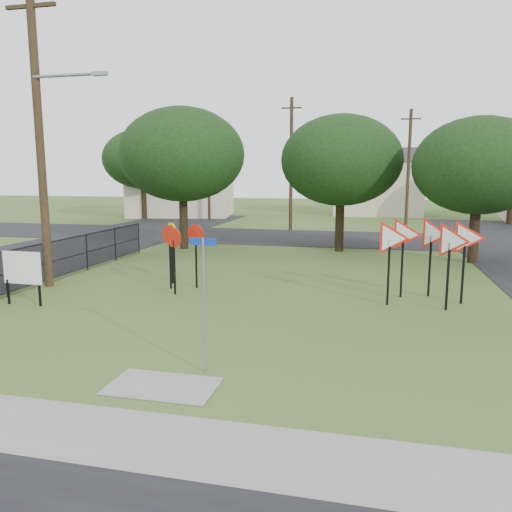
{
  "coord_description": "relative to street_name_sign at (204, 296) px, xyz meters",
  "views": [
    {
      "loc": [
        3.68,
        -10.44,
        3.86
      ],
      "look_at": [
        0.49,
        3.0,
        1.6
      ],
      "focal_mm": 35.0,
      "sensor_mm": 36.0,
      "label": 1
    }
  ],
  "objects": [
    {
      "name": "utility_pole_main",
      "position": [
        -7.79,
        6.08,
        3.65
      ],
      "size": [
        3.55,
        0.33,
        10.0
      ],
      "color": "#3C2B1B",
      "rests_on": "ground"
    },
    {
      "name": "curb_pad",
      "position": [
        -0.55,
        -0.81,
        -1.55
      ],
      "size": [
        2.0,
        1.2,
        0.02
      ],
      "primitive_type": "cube",
      "color": "gray",
      "rests_on": "ground"
    },
    {
      "name": "tree_near_right",
      "position": [
        7.45,
        14.59,
        2.67
      ],
      "size": [
        5.6,
        5.6,
        6.33
      ],
      "color": "black",
      "rests_on": "ground"
    },
    {
      "name": "info_board",
      "position": [
        -6.96,
        3.66,
        -0.49
      ],
      "size": [
        1.3,
        0.07,
        1.62
      ],
      "color": "black",
      "rests_on": "ground"
    },
    {
      "name": "tree_near_left",
      "position": [
        -6.55,
        15.59,
        3.3
      ],
      "size": [
        6.4,
        6.4,
        7.27
      ],
      "color": "black",
      "rests_on": "ground"
    },
    {
      "name": "street_name_sign",
      "position": [
        0.0,
        0.0,
        0.0
      ],
      "size": [
        0.55,
        0.07,
        2.68
      ],
      "color": "gray",
      "rests_on": "ground"
    },
    {
      "name": "far_pole_a",
      "position": [
        -2.55,
        25.59,
        3.04
      ],
      "size": [
        1.4,
        0.24,
        9.0
      ],
      "color": "#3C2B1B",
      "rests_on": "ground"
    },
    {
      "name": "street_left",
      "position": [
        -12.55,
        11.59,
        -1.55
      ],
      "size": [
        8.0,
        50.0,
        0.02
      ],
      "primitive_type": "cube",
      "color": "black",
      "rests_on": "ground"
    },
    {
      "name": "street_far",
      "position": [
        -0.55,
        21.59,
        -1.55
      ],
      "size": [
        60.0,
        8.0,
        0.02
      ],
      "primitive_type": "cube",
      "color": "black",
      "rests_on": "ground"
    },
    {
      "name": "tree_far_left",
      "position": [
        -16.55,
        31.59,
        3.61
      ],
      "size": [
        6.8,
        6.8,
        7.73
      ],
      "color": "black",
      "rests_on": "ground"
    },
    {
      "name": "fence_run",
      "position": [
        -8.15,
        7.84,
        -0.77
      ],
      "size": [
        0.05,
        11.55,
        1.5
      ],
      "color": "black",
      "rests_on": "ground"
    },
    {
      "name": "planting_strip",
      "position": [
        -0.55,
        -3.81,
        -1.55
      ],
      "size": [
        30.0,
        0.8,
        0.02
      ],
      "primitive_type": "cube",
      "color": "#385620",
      "rests_on": "ground"
    },
    {
      "name": "ground",
      "position": [
        -0.55,
        1.59,
        -1.56
      ],
      "size": [
        140.0,
        140.0,
        0.0
      ],
      "primitive_type": "plane",
      "color": "#385620"
    },
    {
      "name": "house_mid",
      "position": [
        3.45,
        41.59,
        1.59
      ],
      "size": [
        8.4,
        8.4,
        6.2
      ],
      "color": "beige",
      "rests_on": "ground"
    },
    {
      "name": "sidewalk",
      "position": [
        -0.55,
        -2.61,
        -1.55
      ],
      "size": [
        30.0,
        1.6,
        0.02
      ],
      "primitive_type": "cube",
      "color": "gray",
      "rests_on": "ground"
    },
    {
      "name": "stop_sign_cluster",
      "position": [
        -3.3,
        6.79,
        0.1
      ],
      "size": [
        1.68,
        1.89,
        2.2
      ],
      "color": "black",
      "rests_on": "ground"
    },
    {
      "name": "far_pole_c",
      "position": [
        -10.55,
        31.59,
        3.04
      ],
      "size": [
        1.4,
        0.24,
        9.0
      ],
      "color": "#3C2B1B",
      "rests_on": "ground"
    },
    {
      "name": "house_left",
      "position": [
        -14.55,
        35.59,
        2.09
      ],
      "size": [
        10.58,
        8.88,
        7.2
      ],
      "color": "beige",
      "rests_on": "ground"
    },
    {
      "name": "tree_near_mid",
      "position": [
        1.45,
        16.59,
        2.98
      ],
      "size": [
        6.0,
        6.0,
        6.8
      ],
      "color": "black",
      "rests_on": "ground"
    },
    {
      "name": "yield_sign_cluster",
      "position": [
        4.72,
        6.79,
        0.33
      ],
      "size": [
        3.3,
        2.21,
        2.58
      ],
      "color": "black",
      "rests_on": "ground"
    },
    {
      "name": "far_pole_b",
      "position": [
        5.45,
        29.59,
        2.79
      ],
      "size": [
        1.4,
        0.24,
        8.5
      ],
      "color": "#3C2B1B",
      "rests_on": "ground"
    }
  ]
}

